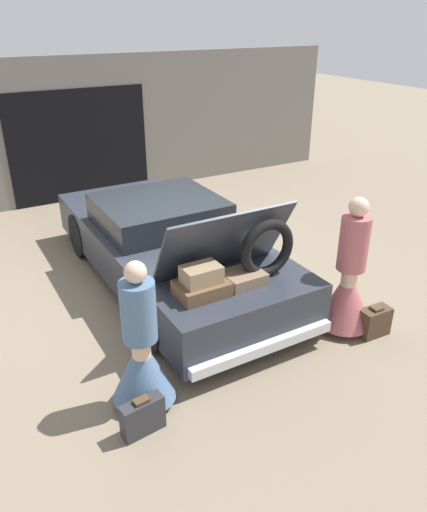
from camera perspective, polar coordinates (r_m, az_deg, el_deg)
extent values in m
plane|color=#7F705B|center=(7.32, -4.98, -2.64)|extent=(40.00, 40.00, 0.00)
cube|color=slate|center=(10.59, -15.30, 13.71)|extent=(12.00, 0.12, 2.80)
cube|color=black|center=(10.59, -15.00, 12.07)|extent=(2.80, 0.02, 2.20)
cube|color=#2D333D|center=(7.11, -5.12, 0.70)|extent=(1.88, 4.63, 0.59)
cube|color=#1E2328|center=(7.15, -6.23, 5.04)|extent=(1.66, 1.48, 0.38)
cylinder|color=black|center=(8.15, -14.99, 2.30)|extent=(0.18, 0.69, 0.69)
cylinder|color=black|center=(8.69, -3.93, 4.68)|extent=(0.18, 0.69, 0.69)
cylinder|color=black|center=(5.76, -7.03, -7.49)|extent=(0.18, 0.69, 0.69)
cylinder|color=black|center=(6.51, 7.20, -3.24)|extent=(0.18, 0.69, 0.69)
cube|color=silver|center=(5.45, 5.78, -10.41)|extent=(1.79, 0.10, 0.12)
cube|color=#2D333D|center=(5.59, 1.24, 1.56)|extent=(1.60, 0.51, 0.86)
cube|color=brown|center=(5.36, -1.38, -3.73)|extent=(0.54, 0.41, 0.16)
cube|color=#8C7259|center=(5.60, 3.42, -2.47)|extent=(0.45, 0.39, 0.14)
cube|color=#9E8460|center=(5.27, -1.40, -2.10)|extent=(0.41, 0.29, 0.19)
cube|color=#8C7259|center=(5.56, 2.55, -2.76)|extent=(0.36, 0.34, 0.13)
torus|color=black|center=(5.64, 6.16, 0.84)|extent=(0.70, 0.12, 0.70)
cylinder|color=beige|center=(5.01, -8.06, -12.88)|extent=(0.18, 0.18, 0.76)
cone|color=slate|center=(4.98, -8.09, -12.54)|extent=(0.63, 0.63, 0.68)
cylinder|color=slate|center=(4.61, -8.58, -6.28)|extent=(0.33, 0.33, 0.60)
sphere|color=beige|center=(4.41, -8.93, -1.84)|extent=(0.21, 0.21, 0.21)
cylinder|color=beige|center=(6.22, 14.94, -4.77)|extent=(0.19, 0.19, 0.82)
cone|color=#B25B60|center=(6.19, 14.98, -4.44)|extent=(0.65, 0.65, 0.74)
cylinder|color=#B25B60|center=(5.88, 15.75, 1.42)|extent=(0.34, 0.34, 0.65)
sphere|color=beige|center=(5.72, 16.28, 5.41)|extent=(0.22, 0.22, 0.22)
cube|color=#2D2D33|center=(4.84, -8.10, -17.73)|extent=(0.42, 0.19, 0.35)
cube|color=#4C3823|center=(4.71, -8.25, -16.00)|extent=(0.15, 0.10, 0.02)
cube|color=#473323|center=(6.32, 17.90, -7.16)|extent=(0.38, 0.21, 0.35)
cube|color=#4C3823|center=(6.22, 18.15, -5.64)|extent=(0.14, 0.13, 0.02)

